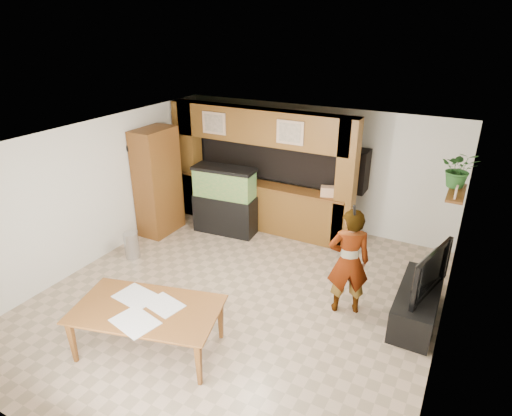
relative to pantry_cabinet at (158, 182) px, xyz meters
The scene contains 22 objects.
floor 3.22m from the pantry_cabinet, 26.52° to the right, with size 6.50×6.50×0.00m, color tan.
ceiling 3.36m from the pantry_cabinet, 26.52° to the right, with size 6.50×6.50×0.00m, color white.
wall_back 3.31m from the pantry_cabinet, 35.17° to the left, with size 6.00×6.00×0.00m, color silver.
wall_left 1.39m from the pantry_cabinet, 102.55° to the right, with size 6.50×6.50×0.00m, color silver.
wall_right 5.86m from the pantry_cabinet, 13.30° to the right, with size 6.50×6.50×0.00m, color silver.
partition 2.18m from the pantry_cabinet, 36.35° to the left, with size 4.20×0.99×2.60m.
wall_clock 0.90m from the pantry_cabinet, 127.39° to the right, with size 0.05×0.25×0.25m.
wall_shelf 5.61m from the pantry_cabinet, ahead, with size 0.25×0.90×0.04m, color brown.
pantry_cabinet is the anchor object (origin of this frame).
trash_can 1.47m from the pantry_cabinet, 78.15° to the right, with size 0.28×0.28×0.51m, color #B2B2B7.
aquarium 1.44m from the pantry_cabinet, 25.81° to the left, with size 1.30×0.49×1.45m.
tv_stand 5.45m from the pantry_cabinet, ahead, with size 0.57×1.55×0.52m, color black.
television 5.38m from the pantry_cabinet, ahead, with size 1.21×0.16×0.70m, color black.
photo_frame 5.60m from the pantry_cabinet, ahead, with size 0.03×0.14×0.19m, color tan.
potted_plant 5.65m from the pantry_cabinet, ahead, with size 0.55×0.47×0.61m, color #285C25.
person 4.41m from the pantry_cabinet, 10.94° to the right, with size 0.63×0.41×1.73m, color #8F704E.
microphone 4.53m from the pantry_cabinet, 12.82° to the right, with size 0.04×0.04×0.18m, color black.
dining_table 3.82m from the pantry_cabinet, 53.10° to the right, with size 1.94×1.08×0.68m, color brown.
newspaper_a 4.00m from the pantry_cabinet, 54.65° to the right, with size 0.58×0.42×0.01m, color silver.
newspaper_b 3.45m from the pantry_cabinet, 55.55° to the right, with size 0.57×0.41×0.01m, color silver.
newspaper_c 3.71m from the pantry_cabinet, 49.36° to the right, with size 0.50×0.36×0.01m, color silver.
counter_box 3.48m from the pantry_cabinet, 18.45° to the left, with size 0.28×0.19×0.19m, color tan.
Camera 1 is at (3.00, -5.02, 4.18)m, focal length 30.00 mm.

